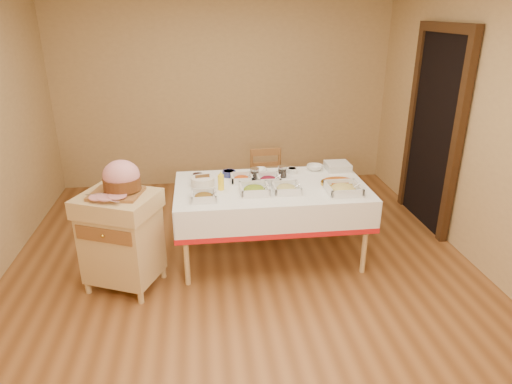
{
  "coord_description": "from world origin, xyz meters",
  "views": [
    {
      "loc": [
        -0.35,
        -3.7,
        2.33
      ],
      "look_at": [
        0.14,
        0.2,
        0.74
      ],
      "focal_mm": 32.0,
      "sensor_mm": 36.0,
      "label": 1
    }
  ],
  "objects_px": {
    "ham_on_board": "(121,180)",
    "bread_basket": "(203,181)",
    "brass_platter": "(338,182)",
    "butcher_cart": "(121,236)",
    "plate_stack": "(338,166)",
    "mustard_bottle": "(221,182)",
    "preserve_jar_right": "(282,172)",
    "dining_chair": "(268,186)",
    "preserve_jar_left": "(255,174)",
    "dining_table": "(271,201)"
  },
  "relations": [
    {
      "from": "dining_chair",
      "to": "brass_platter",
      "type": "relative_size",
      "value": 2.57
    },
    {
      "from": "ham_on_board",
      "to": "preserve_jar_right",
      "type": "relative_size",
      "value": 3.79
    },
    {
      "from": "dining_chair",
      "to": "preserve_jar_right",
      "type": "height_order",
      "value": "preserve_jar_right"
    },
    {
      "from": "plate_stack",
      "to": "brass_platter",
      "type": "distance_m",
      "value": 0.43
    },
    {
      "from": "ham_on_board",
      "to": "mustard_bottle",
      "type": "relative_size",
      "value": 2.43
    },
    {
      "from": "preserve_jar_right",
      "to": "ham_on_board",
      "type": "bearing_deg",
      "value": -159.45
    },
    {
      "from": "dining_table",
      "to": "plate_stack",
      "type": "bearing_deg",
      "value": 25.93
    },
    {
      "from": "dining_chair",
      "to": "mustard_bottle",
      "type": "xyz_separation_m",
      "value": [
        -0.57,
        -0.86,
        0.4
      ]
    },
    {
      "from": "dining_chair",
      "to": "plate_stack",
      "type": "height_order",
      "value": "dining_chair"
    },
    {
      "from": "preserve_jar_right",
      "to": "mustard_bottle",
      "type": "xyz_separation_m",
      "value": [
        -0.63,
        -0.27,
        0.03
      ]
    },
    {
      "from": "butcher_cart",
      "to": "dining_chair",
      "type": "height_order",
      "value": "butcher_cart"
    },
    {
      "from": "mustard_bottle",
      "to": "brass_platter",
      "type": "bearing_deg",
      "value": 0.04
    },
    {
      "from": "plate_stack",
      "to": "butcher_cart",
      "type": "bearing_deg",
      "value": -160.98
    },
    {
      "from": "ham_on_board",
      "to": "plate_stack",
      "type": "height_order",
      "value": "ham_on_board"
    },
    {
      "from": "ham_on_board",
      "to": "preserve_jar_right",
      "type": "xyz_separation_m",
      "value": [
        1.47,
        0.55,
        -0.19
      ]
    },
    {
      "from": "dining_chair",
      "to": "preserve_jar_left",
      "type": "xyz_separation_m",
      "value": [
        -0.22,
        -0.61,
        0.38
      ]
    },
    {
      "from": "ham_on_board",
      "to": "preserve_jar_right",
      "type": "distance_m",
      "value": 1.59
    },
    {
      "from": "plate_stack",
      "to": "ham_on_board",
      "type": "bearing_deg",
      "value": -161.46
    },
    {
      "from": "dining_table",
      "to": "preserve_jar_right",
      "type": "xyz_separation_m",
      "value": [
        0.15,
        0.22,
        0.21
      ]
    },
    {
      "from": "preserve_jar_left",
      "to": "bread_basket",
      "type": "relative_size",
      "value": 0.5
    },
    {
      "from": "butcher_cart",
      "to": "plate_stack",
      "type": "relative_size",
      "value": 3.62
    },
    {
      "from": "dining_chair",
      "to": "preserve_jar_left",
      "type": "relative_size",
      "value": 7.48
    },
    {
      "from": "ham_on_board",
      "to": "bread_basket",
      "type": "relative_size",
      "value": 1.93
    },
    {
      "from": "ham_on_board",
      "to": "mustard_bottle",
      "type": "bearing_deg",
      "value": 18.49
    },
    {
      "from": "butcher_cart",
      "to": "mustard_bottle",
      "type": "height_order",
      "value": "mustard_bottle"
    },
    {
      "from": "butcher_cart",
      "to": "preserve_jar_right",
      "type": "xyz_separation_m",
      "value": [
        1.52,
        0.59,
        0.31
      ]
    },
    {
      "from": "bread_basket",
      "to": "preserve_jar_right",
      "type": "bearing_deg",
      "value": 9.9
    },
    {
      "from": "ham_on_board",
      "to": "mustard_bottle",
      "type": "xyz_separation_m",
      "value": [
        0.85,
        0.28,
        -0.16
      ]
    },
    {
      "from": "butcher_cart",
      "to": "mustard_bottle",
      "type": "relative_size",
      "value": 4.92
    },
    {
      "from": "preserve_jar_right",
      "to": "preserve_jar_left",
      "type": "bearing_deg",
      "value": -174.73
    },
    {
      "from": "brass_platter",
      "to": "dining_table",
      "type": "bearing_deg",
      "value": 175.94
    },
    {
      "from": "preserve_jar_right",
      "to": "plate_stack",
      "type": "bearing_deg",
      "value": 13.52
    },
    {
      "from": "dining_chair",
      "to": "bread_basket",
      "type": "bearing_deg",
      "value": -135.39
    },
    {
      "from": "ham_on_board",
      "to": "preserve_jar_left",
      "type": "bearing_deg",
      "value": 23.84
    },
    {
      "from": "bread_basket",
      "to": "dining_chair",
      "type": "bearing_deg",
      "value": 44.61
    },
    {
      "from": "butcher_cart",
      "to": "bread_basket",
      "type": "bearing_deg",
      "value": 31.81
    },
    {
      "from": "preserve_jar_left",
      "to": "mustard_bottle",
      "type": "relative_size",
      "value": 0.63
    },
    {
      "from": "brass_platter",
      "to": "preserve_jar_right",
      "type": "bearing_deg",
      "value": 151.28
    },
    {
      "from": "dining_table",
      "to": "preserve_jar_left",
      "type": "bearing_deg",
      "value": 123.97
    },
    {
      "from": "ham_on_board",
      "to": "plate_stack",
      "type": "bearing_deg",
      "value": 18.54
    },
    {
      "from": "preserve_jar_right",
      "to": "plate_stack",
      "type": "xyz_separation_m",
      "value": [
        0.61,
        0.15,
        -0.02
      ]
    },
    {
      "from": "brass_platter",
      "to": "ham_on_board",
      "type": "bearing_deg",
      "value": -171.78
    },
    {
      "from": "brass_platter",
      "to": "bread_basket",
      "type": "bearing_deg",
      "value": 174.22
    },
    {
      "from": "mustard_bottle",
      "to": "plate_stack",
      "type": "xyz_separation_m",
      "value": [
        1.24,
        0.42,
        -0.04
      ]
    },
    {
      "from": "ham_on_board",
      "to": "mustard_bottle",
      "type": "distance_m",
      "value": 0.91
    },
    {
      "from": "dining_chair",
      "to": "bread_basket",
      "type": "xyz_separation_m",
      "value": [
        -0.74,
        -0.73,
        0.37
      ]
    },
    {
      "from": "butcher_cart",
      "to": "bread_basket",
      "type": "height_order",
      "value": "butcher_cart"
    },
    {
      "from": "dining_table",
      "to": "brass_platter",
      "type": "height_order",
      "value": "brass_platter"
    },
    {
      "from": "dining_table",
      "to": "dining_chair",
      "type": "bearing_deg",
      "value": 83.56
    },
    {
      "from": "preserve_jar_left",
      "to": "brass_platter",
      "type": "relative_size",
      "value": 0.34
    }
  ]
}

